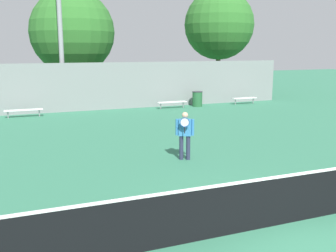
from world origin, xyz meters
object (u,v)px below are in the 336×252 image
object	(u,v)px
tennis_net	(279,200)
tree_green_broad	(219,25)
tennis_player	(185,133)
bench_adjacent_court	(24,110)
bench_courtside_near	(172,102)
bench_courtside_far	(244,98)
tree_green_tall	(72,32)
trash_bin	(197,99)

from	to	relation	value
tennis_net	tree_green_broad	size ratio (longest dim) A/B	1.41
tennis_player	bench_adjacent_court	world-z (taller)	tennis_player
bench_courtside_near	bench_courtside_far	distance (m)	5.26
tree_green_tall	tree_green_broad	xyz separation A→B (m)	(11.43, -0.24, 0.74)
tree_green_tall	bench_courtside_near	bearing A→B (deg)	-50.64
tennis_net	trash_bin	distance (m)	17.40
bench_adjacent_court	tree_green_broad	distance (m)	17.02
bench_courtside_near	bench_adjacent_court	distance (m)	8.69
bench_courtside_near	bench_courtside_far	size ratio (longest dim) A/B	1.08
tennis_player	tennis_net	bearing A→B (deg)	-66.58
trash_bin	tree_green_broad	xyz separation A→B (m)	(4.60, 5.63, 5.04)
tennis_player	bench_courtside_far	distance (m)	14.25
bench_courtside_far	bench_adjacent_court	bearing A→B (deg)	180.00
bench_courtside_near	bench_adjacent_court	size ratio (longest dim) A/B	0.95
bench_courtside_near	bench_courtside_far	xyz separation A→B (m)	(5.26, 0.00, -0.00)
tennis_net	tree_green_broad	bearing A→B (deg)	63.97
tennis_player	bench_courtside_near	distance (m)	11.54
bench_courtside_far	tree_green_broad	world-z (taller)	tree_green_broad
bench_courtside_far	trash_bin	xyz separation A→B (m)	(-3.41, 0.22, 0.10)
tennis_net	tree_green_broad	xyz separation A→B (m)	(10.70, 21.92, 4.97)
tennis_net	bench_adjacent_court	size ratio (longest dim) A/B	5.85
bench_courtside_near	bench_courtside_far	bearing A→B (deg)	0.00
bench_courtside_near	tree_green_tall	bearing A→B (deg)	129.36
tennis_player	trash_bin	world-z (taller)	tennis_player
bench_courtside_far	tree_green_tall	bearing A→B (deg)	149.31
tennis_player	tree_green_broad	world-z (taller)	tree_green_broad
tennis_net	tree_green_broad	world-z (taller)	tree_green_broad
trash_bin	tennis_player	bearing A→B (deg)	-118.08
bench_courtside_near	trash_bin	size ratio (longest dim) A/B	1.95
bench_courtside_near	trash_bin	distance (m)	1.87
tennis_player	bench_adjacent_court	size ratio (longest dim) A/B	0.81
trash_bin	bench_courtside_far	bearing A→B (deg)	-3.63
bench_courtside_far	tree_green_tall	size ratio (longest dim) A/B	0.23
bench_adjacent_court	bench_courtside_near	bearing A→B (deg)	0.00
bench_courtside_far	tree_green_broad	bearing A→B (deg)	78.52
bench_courtside_far	tree_green_tall	xyz separation A→B (m)	(-10.25, 6.08, 4.40)
tree_green_broad	trash_bin	bearing A→B (deg)	-129.24
tennis_net	bench_courtside_far	size ratio (longest dim) A/B	6.69
tennis_net	bench_courtside_far	xyz separation A→B (m)	(9.52, 16.08, -0.17)
bench_courtside_near	trash_bin	xyz separation A→B (m)	(1.85, 0.22, 0.10)
tennis_player	bench_courtside_far	xyz separation A→B (m)	(9.28, 10.80, -0.54)
tennis_player	bench_courtside_far	world-z (taller)	tennis_player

